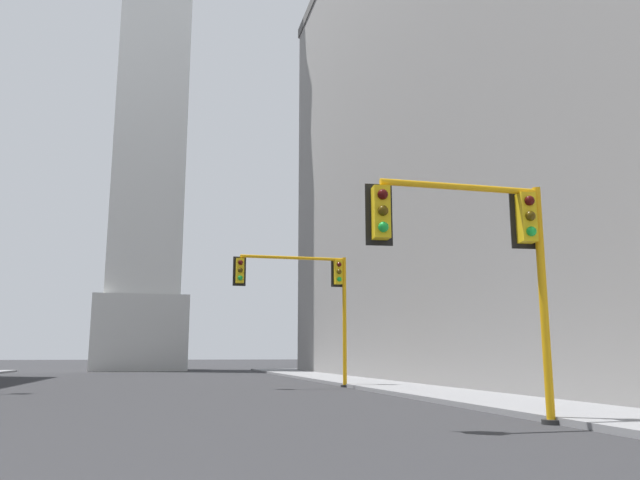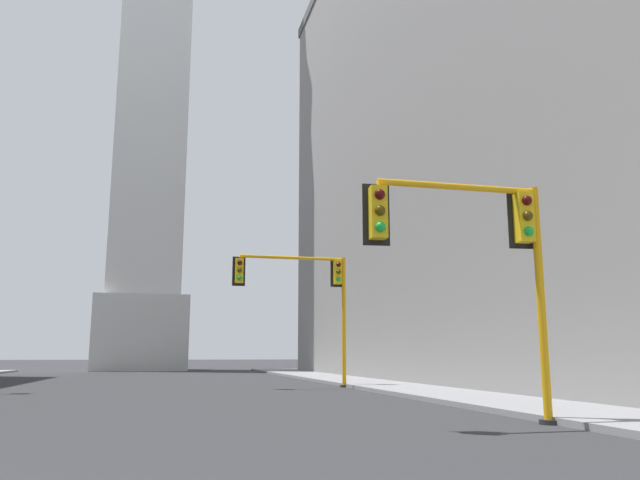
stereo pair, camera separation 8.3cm
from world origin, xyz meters
TOP-DOWN VIEW (x-y plane):
  - sidewalk_right at (12.63, 21.35)m, footprint 5.00×71.16m
  - building_right at (24.57, 27.50)m, footprint 22.41×48.36m
  - obelisk at (0.00, 59.30)m, footprint 8.44×8.44m
  - traffic_light_near_right at (8.70, 9.14)m, footprint 4.14×0.52m
  - traffic_light_mid_right at (8.38, 24.80)m, footprint 5.32×0.50m

SIDE VIEW (x-z plane):
  - sidewalk_right at x=12.63m, z-range 0.00..0.15m
  - traffic_light_near_right at x=8.70m, z-range 1.30..6.39m
  - traffic_light_mid_right at x=8.38m, z-range 1.56..7.44m
  - building_right at x=24.57m, z-range 0.01..32.39m
  - obelisk at x=0.00m, z-range -1.64..66.24m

